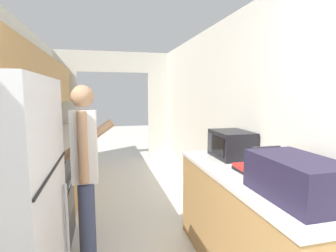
{
  "coord_description": "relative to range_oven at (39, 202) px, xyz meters",
  "views": [
    {
      "loc": [
        -0.24,
        -0.66,
        1.6
      ],
      "look_at": [
        0.81,
        3.6,
        1.04
      ],
      "focal_mm": 28.0,
      "sensor_mm": 36.0,
      "label": 1
    }
  ],
  "objects": [
    {
      "name": "suitcase",
      "position": [
        1.85,
        -1.47,
        0.59
      ],
      "size": [
        0.38,
        0.65,
        0.27
      ],
      "color": "#231E38",
      "rests_on": "counter_right"
    },
    {
      "name": "counter_left",
      "position": [
        -0.01,
        1.26,
        -0.01
      ],
      "size": [
        0.62,
        4.1,
        0.93
      ],
      "color": "#B2844C",
      "rests_on": "ground_plane"
    },
    {
      "name": "range_oven",
      "position": [
        0.0,
        0.0,
        0.0
      ],
      "size": [
        0.66,
        0.72,
        1.07
      ],
      "color": "black",
      "rests_on": "ground_plane"
    },
    {
      "name": "wall_right",
      "position": [
        2.18,
        -0.09,
        0.78
      ],
      "size": [
        0.06,
        7.75,
        2.5
      ],
      "color": "silver",
      "rests_on": "ground_plane"
    },
    {
      "name": "microwave",
      "position": [
        1.96,
        -0.4,
        0.6
      ],
      "size": [
        0.35,
        0.46,
        0.28
      ],
      "color": "black",
      "rests_on": "counter_right"
    },
    {
      "name": "book_stack",
      "position": [
        1.86,
        -0.9,
        0.49
      ],
      "size": [
        0.18,
        0.26,
        0.06
      ],
      "color": "black",
      "rests_on": "counter_right"
    },
    {
      "name": "counter_right",
      "position": [
        1.85,
        -0.95,
        -0.01
      ],
      "size": [
        0.62,
        1.87,
        0.93
      ],
      "color": "#B2844C",
      "rests_on": "ground_plane"
    },
    {
      "name": "wall_far_with_doorway",
      "position": [
        0.92,
        3.21,
        0.96
      ],
      "size": [
        2.86,
        0.06,
        2.5
      ],
      "color": "silver",
      "rests_on": "ground_plane"
    },
    {
      "name": "person",
      "position": [
        0.51,
        -0.5,
        0.42
      ],
      "size": [
        0.53,
        0.38,
        1.66
      ],
      "rotation": [
        0.0,
        0.0,
        1.55
      ],
      "color": "#384266",
      "rests_on": "ground_plane"
    },
    {
      "name": "wall_left",
      "position": [
        -0.26,
        0.38,
        1.0
      ],
      "size": [
        0.38,
        7.75,
        2.5
      ],
      "color": "silver",
      "rests_on": "ground_plane"
    }
  ]
}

